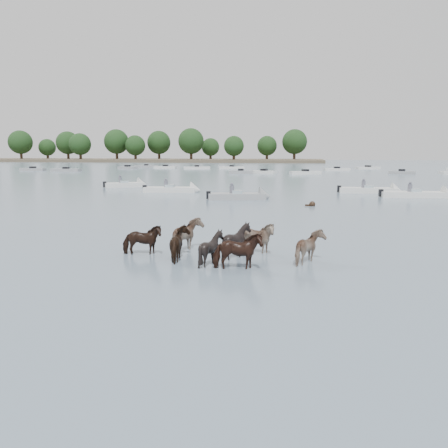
# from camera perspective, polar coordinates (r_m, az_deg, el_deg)

# --- Properties ---
(ground) EXTENTS (400.00, 400.00, 0.00)m
(ground) POSITION_cam_1_polar(r_m,az_deg,el_deg) (14.98, 4.05, -5.38)
(ground) COLOR slate
(ground) RESTS_ON ground
(shoreline) EXTENTS (160.00, 30.00, 1.00)m
(shoreline) POSITION_cam_1_polar(r_m,az_deg,el_deg) (179.27, -14.10, 7.96)
(shoreline) COLOR #4C4233
(shoreline) RESTS_ON ground
(pony_herd) EXTENTS (7.49, 3.60, 1.37)m
(pony_herd) POSITION_cam_1_polar(r_m,az_deg,el_deg) (15.82, -0.56, -2.57)
(pony_herd) COLOR black
(pony_herd) RESTS_ON ground
(swimming_pony) EXTENTS (0.72, 0.44, 0.44)m
(swimming_pony) POSITION_cam_1_polar(r_m,az_deg,el_deg) (31.88, 11.19, 2.47)
(swimming_pony) COLOR black
(swimming_pony) RESTS_ON ground
(motorboat_a) EXTENTS (5.57, 2.10, 1.92)m
(motorboat_a) POSITION_cam_1_polar(r_m,az_deg,el_deg) (42.24, -5.93, 4.40)
(motorboat_a) COLOR silver
(motorboat_a) RESTS_ON ground
(motorboat_b) EXTENTS (5.28, 2.60, 1.92)m
(motorboat_b) POSITION_cam_1_polar(r_m,az_deg,el_deg) (35.89, 2.83, 3.58)
(motorboat_b) COLOR gray
(motorboat_b) RESTS_ON ground
(motorboat_c) EXTENTS (5.84, 1.71, 1.92)m
(motorboat_c) POSITION_cam_1_polar(r_m,az_deg,el_deg) (43.65, 19.01, 4.10)
(motorboat_c) COLOR silver
(motorboat_c) RESTS_ON ground
(motorboat_d) EXTENTS (6.17, 1.98, 1.92)m
(motorboat_d) POSITION_cam_1_polar(r_m,az_deg,el_deg) (40.81, 24.37, 3.45)
(motorboat_d) COLOR silver
(motorboat_d) RESTS_ON ground
(motorboat_f) EXTENTS (4.67, 3.70, 1.92)m
(motorboat_f) POSITION_cam_1_polar(r_m,az_deg,el_deg) (49.46, -11.95, 4.96)
(motorboat_f) COLOR silver
(motorboat_f) RESTS_ON ground
(distant_flotilla) EXTENTS (108.98, 29.27, 0.93)m
(distant_flotilla) POSITION_cam_1_polar(r_m,az_deg,el_deg) (89.64, 8.26, 6.93)
(distant_flotilla) COLOR gray
(distant_flotilla) RESTS_ON ground
(treeline) EXTENTS (145.30, 20.52, 12.33)m
(treeline) POSITION_cam_1_polar(r_m,az_deg,el_deg) (179.35, -14.62, 10.00)
(treeline) COLOR #382619
(treeline) RESTS_ON ground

